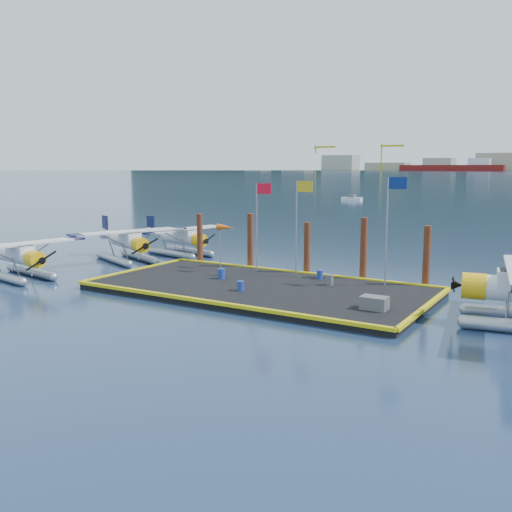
# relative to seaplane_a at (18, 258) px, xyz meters

# --- Properties ---
(ground) EXTENTS (4000.00, 4000.00, 0.00)m
(ground) POSITION_rel_seaplane_a_xyz_m (16.02, 4.91, -1.41)
(ground) COLOR navy
(ground) RESTS_ON ground
(dock) EXTENTS (20.00, 10.00, 0.40)m
(dock) POSITION_rel_seaplane_a_xyz_m (16.02, 4.91, -1.21)
(dock) COLOR black
(dock) RESTS_ON ground
(dock_bumpers) EXTENTS (20.25, 10.25, 0.18)m
(dock_bumpers) POSITION_rel_seaplane_a_xyz_m (16.02, 4.91, -0.92)
(dock_bumpers) COLOR #CFBD0C
(dock_bumpers) RESTS_ON dock
(seaplane_a) EXTENTS (8.38, 9.17, 3.24)m
(seaplane_a) POSITION_rel_seaplane_a_xyz_m (0.00, 0.00, 0.00)
(seaplane_a) COLOR #9A9DA8
(seaplane_a) RESTS_ON ground
(seaplane_b) EXTENTS (8.74, 9.20, 3.35)m
(seaplane_b) POSITION_rel_seaplane_a_xyz_m (1.47, 8.90, 0.05)
(seaplane_b) COLOR #9A9DA8
(seaplane_b) RESTS_ON ground
(seaplane_c) EXTENTS (8.14, 8.85, 3.13)m
(seaplane_c) POSITION_rel_seaplane_a_xyz_m (3.19, 13.61, -0.05)
(seaplane_c) COLOR #9A9DA8
(seaplane_c) RESTS_ON ground
(drum_0) EXTENTS (0.46, 0.46, 0.65)m
(drum_0) POSITION_rel_seaplane_a_xyz_m (12.84, 5.45, -0.69)
(drum_0) COLOR navy
(drum_0) RESTS_ON dock
(drum_1) EXTENTS (0.41, 0.41, 0.57)m
(drum_1) POSITION_rel_seaplane_a_xyz_m (15.83, 3.07, -0.73)
(drum_1) COLOR navy
(drum_1) RESTS_ON dock
(drum_4) EXTENTS (0.46, 0.46, 0.64)m
(drum_4) POSITION_rel_seaplane_a_xyz_m (19.59, 7.17, -0.69)
(drum_4) COLOR #515155
(drum_4) RESTS_ON dock
(drum_5) EXTENTS (0.40, 0.40, 0.56)m
(drum_5) POSITION_rel_seaplane_a_xyz_m (18.27, 8.64, -0.73)
(drum_5) COLOR navy
(drum_5) RESTS_ON dock
(crate) EXTENTS (1.33, 0.88, 0.66)m
(crate) POSITION_rel_seaplane_a_xyz_m (23.91, 2.92, -0.68)
(crate) COLOR #515155
(crate) RESTS_ON dock
(flagpole_red) EXTENTS (1.14, 0.08, 6.00)m
(flagpole_red) POSITION_rel_seaplane_a_xyz_m (13.72, 8.71, 2.98)
(flagpole_red) COLOR gray
(flagpole_red) RESTS_ON dock
(flagpole_yellow) EXTENTS (1.14, 0.08, 6.20)m
(flagpole_yellow) POSITION_rel_seaplane_a_xyz_m (16.72, 8.71, 3.10)
(flagpole_yellow) COLOR gray
(flagpole_yellow) RESTS_ON dock
(flagpole_blue) EXTENTS (1.14, 0.08, 6.50)m
(flagpole_blue) POSITION_rel_seaplane_a_xyz_m (22.71, 8.71, 3.27)
(flagpole_blue) COLOR gray
(flagpole_blue) RESTS_ON dock
(windsock) EXTENTS (1.40, 0.44, 3.12)m
(windsock) POSITION_rel_seaplane_a_xyz_m (10.99, 8.71, 1.82)
(windsock) COLOR gray
(windsock) RESTS_ON dock
(piling_0) EXTENTS (0.44, 0.44, 4.00)m
(piling_0) POSITION_rel_seaplane_a_xyz_m (7.52, 10.31, 0.59)
(piling_0) COLOR #421E13
(piling_0) RESTS_ON ground
(piling_1) EXTENTS (0.44, 0.44, 4.20)m
(piling_1) POSITION_rel_seaplane_a_xyz_m (12.02, 10.31, 0.69)
(piling_1) COLOR #421E13
(piling_1) RESTS_ON ground
(piling_2) EXTENTS (0.44, 0.44, 3.80)m
(piling_2) POSITION_rel_seaplane_a_xyz_m (16.52, 10.31, 0.49)
(piling_2) COLOR #421E13
(piling_2) RESTS_ON ground
(piling_3) EXTENTS (0.44, 0.44, 4.30)m
(piling_3) POSITION_rel_seaplane_a_xyz_m (20.52, 10.31, 0.74)
(piling_3) COLOR #421E13
(piling_3) RESTS_ON ground
(piling_4) EXTENTS (0.44, 0.44, 4.00)m
(piling_4) POSITION_rel_seaplane_a_xyz_m (24.52, 10.31, 0.59)
(piling_4) COLOR #421E13
(piling_4) RESTS_ON ground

